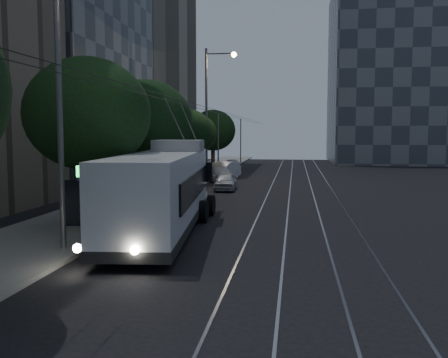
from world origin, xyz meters
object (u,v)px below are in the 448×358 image
car_white_a (225,182)px  streetlamp_far (211,103)px  trolleybus (163,191)px  streetlamp_near (70,87)px  pickup_silver (182,192)px  car_white_c (222,171)px  car_white_b (219,174)px  car_white_d (232,166)px

car_white_a → streetlamp_far: size_ratio=0.33×
trolleybus → streetlamp_near: 5.85m
pickup_silver → car_white_c: 15.64m
car_white_c → streetlamp_far: 6.04m
car_white_c → car_white_b: bearing=-72.7°
car_white_b → streetlamp_far: streetlamp_far is taller
pickup_silver → car_white_b: 14.02m
pickup_silver → car_white_d: (0.00, 23.00, 0.01)m
car_white_c → streetlamp_near: size_ratio=0.51×
trolleybus → pickup_silver: 7.90m
car_white_c → car_white_d: car_white_c is taller
streetlamp_near → streetlamp_far: streetlamp_far is taller
trolleybus → pickup_silver: (-0.99, 7.77, -1.01)m
car_white_a → car_white_c: car_white_c is taller
trolleybus → car_white_c: bearing=87.0°
pickup_silver → streetlamp_far: (-0.71, 14.37, 5.92)m
car_white_a → streetlamp_far: (-2.14, 6.70, 6.03)m
streetlamp_near → trolleybus: bearing=61.4°
trolleybus → pickup_silver: trolleybus is taller
car_white_a → streetlamp_near: 20.07m
streetlamp_near → car_white_a: bearing=82.5°
trolleybus → car_white_b: 21.84m
car_white_b → car_white_d: car_white_d is taller
streetlamp_far → car_white_d: bearing=85.3°
car_white_b → streetlamp_near: bearing=-114.6°
car_white_c → streetlamp_near: (-1.10, -27.25, 4.85)m
trolleybus → streetlamp_near: streetlamp_near is taller
trolleybus → car_white_a: 15.49m
car_white_a → car_white_d: (-1.43, 15.33, 0.11)m
pickup_silver → car_white_d: size_ratio=1.22×
trolleybus → car_white_b: trolleybus is taller
car_white_d → streetlamp_far: size_ratio=0.38×
car_white_a → streetlamp_near: size_ratio=0.39×
pickup_silver → streetlamp_far: bearing=71.4°
pickup_silver → car_white_a: bearing=58.0°
car_white_a → streetlamp_far: bearing=104.6°
trolleybus → streetlamp_far: bearing=88.9°
car_white_d → pickup_silver: bearing=-98.2°
pickup_silver → car_white_c: bearing=68.6°
car_white_b → streetlamp_far: 6.07m
car_white_d → streetlamp_near: (-1.10, -34.60, 4.90)m
car_white_a → car_white_b: bearing=99.6°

